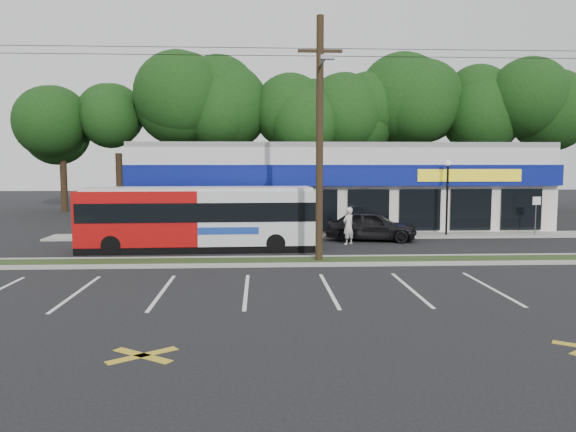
% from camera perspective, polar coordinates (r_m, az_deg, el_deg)
% --- Properties ---
extents(ground, '(120.00, 120.00, 0.00)m').
position_cam_1_polar(ground, '(22.32, -4.28, -5.26)').
color(ground, black).
rests_on(ground, ground).
extents(grass_strip, '(40.00, 1.60, 0.12)m').
position_cam_1_polar(grass_strip, '(23.29, -4.22, -4.66)').
color(grass_strip, '#1E3114').
rests_on(grass_strip, ground).
extents(curb_south, '(40.00, 0.25, 0.14)m').
position_cam_1_polar(curb_south, '(22.46, -4.27, -5.01)').
color(curb_south, '#9E9E93').
rests_on(curb_south, ground).
extents(curb_north, '(40.00, 0.25, 0.14)m').
position_cam_1_polar(curb_north, '(24.13, -4.18, -4.27)').
color(curb_north, '#9E9E93').
rests_on(curb_north, ground).
extents(sidewalk, '(32.00, 2.20, 0.10)m').
position_cam_1_polar(sidewalk, '(31.51, 5.25, -2.00)').
color(sidewalk, '#9E9E93').
rests_on(sidewalk, ground).
extents(strip_mall, '(25.00, 12.55, 5.30)m').
position_cam_1_polar(strip_mall, '(38.19, 4.56, 3.24)').
color(strip_mall, beige).
rests_on(strip_mall, ground).
extents(utility_pole, '(50.00, 2.77, 10.00)m').
position_cam_1_polar(utility_pole, '(22.99, 2.83, 8.62)').
color(utility_pole, black).
rests_on(utility_pole, ground).
extents(lamp_post, '(0.30, 0.30, 4.25)m').
position_cam_1_polar(lamp_post, '(32.48, 15.89, 2.68)').
color(lamp_post, black).
rests_on(lamp_post, ground).
extents(sign_post, '(0.45, 0.10, 2.23)m').
position_cam_1_polar(sign_post, '(34.28, 23.89, 0.68)').
color(sign_post, '#59595E').
rests_on(sign_post, ground).
extents(tree_line, '(46.76, 6.76, 11.83)m').
position_cam_1_polar(tree_line, '(48.23, 1.23, 10.60)').
color(tree_line, black).
rests_on(tree_line, ground).
extents(metrobus, '(11.16, 2.69, 2.99)m').
position_cam_1_polar(metrobus, '(26.70, -8.98, -0.11)').
color(metrobus, '#A90D0D').
rests_on(metrobus, ground).
extents(car_dark, '(5.04, 2.82, 1.62)m').
position_cam_1_polar(car_dark, '(30.03, 8.42, -0.95)').
color(car_dark, black).
rests_on(car_dark, ground).
extents(pedestrian_a, '(0.82, 0.78, 1.88)m').
position_cam_1_polar(pedestrian_a, '(28.46, 6.15, -1.01)').
color(pedestrian_a, silver).
rests_on(pedestrian_a, ground).
extents(pedestrian_b, '(0.97, 0.79, 1.85)m').
position_cam_1_polar(pedestrian_b, '(30.46, -0.16, -0.58)').
color(pedestrian_b, '#B6AAA3').
rests_on(pedestrian_b, ground).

